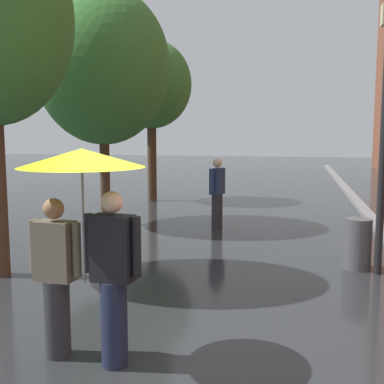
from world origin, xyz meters
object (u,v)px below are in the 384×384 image
at_px(street_tree_2, 151,85).
at_px(litter_bin, 358,244).
at_px(couple_under_umbrella, 83,217).
at_px(pedestrian_walking_midground, 217,193).
at_px(street_tree_1, 103,66).

distance_m(street_tree_2, litter_bin, 9.58).
xyz_separation_m(street_tree_2, litter_bin, (5.65, -6.98, -3.33)).
relative_size(street_tree_2, litter_bin, 6.11).
distance_m(couple_under_umbrella, litter_bin, 5.12).
distance_m(street_tree_2, couple_under_umbrella, 11.50).
bearing_deg(litter_bin, couple_under_umbrella, -127.49).
height_order(street_tree_2, pedestrian_walking_midground, street_tree_2).
height_order(street_tree_2, couple_under_umbrella, street_tree_2).
height_order(street_tree_1, pedestrian_walking_midground, street_tree_1).
xyz_separation_m(couple_under_umbrella, pedestrian_walking_midground, (0.21, 6.93, -0.62)).
xyz_separation_m(street_tree_2, pedestrian_walking_midground, (2.81, -4.04, -2.91)).
height_order(street_tree_1, litter_bin, street_tree_1).
distance_m(street_tree_1, litter_bin, 7.10).
height_order(street_tree_1, street_tree_2, street_tree_1).
distance_m(litter_bin, pedestrian_walking_midground, 4.12).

